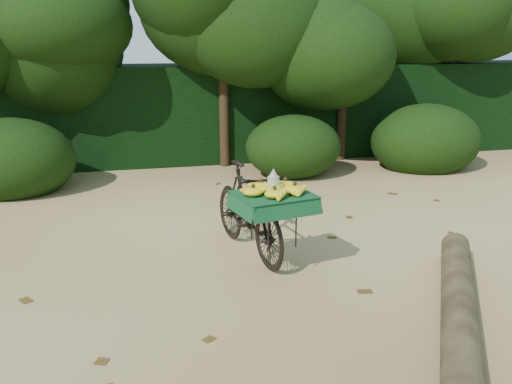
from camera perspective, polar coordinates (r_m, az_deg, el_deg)
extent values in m
plane|color=tan|center=(5.09, 2.19, -10.69)|extent=(80.00, 80.00, 0.00)
imported|color=black|center=(5.84, -0.83, -1.91)|extent=(0.79, 1.71, 0.99)
cube|color=black|center=(5.23, 1.87, -0.40)|extent=(0.44, 0.50, 0.02)
cube|color=#144B23|center=(5.22, 1.88, -0.23)|extent=(0.82, 0.73, 0.01)
ellipsoid|color=olive|center=(5.24, 2.56, 0.40)|extent=(0.10, 0.08, 0.10)
ellipsoid|color=olive|center=(5.27, 1.81, 0.49)|extent=(0.10, 0.08, 0.10)
ellipsoid|color=olive|center=(5.21, 1.16, 0.34)|extent=(0.10, 0.08, 0.10)
ellipsoid|color=olive|center=(5.15, 1.50, 0.15)|extent=(0.10, 0.08, 0.10)
ellipsoid|color=olive|center=(5.17, 2.38, 0.19)|extent=(0.10, 0.08, 0.10)
cylinder|color=#EAE5C6|center=(5.20, 1.84, 0.84)|extent=(0.11, 0.11, 0.15)
cylinder|color=brown|center=(4.40, 20.73, -14.20)|extent=(2.35, 3.50, 0.29)
cube|color=black|center=(10.84, -6.91, 8.39)|extent=(26.00, 1.80, 1.80)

